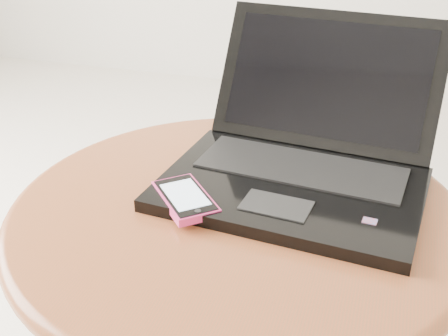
% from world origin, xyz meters
% --- Properties ---
extents(table, '(0.69, 0.69, 0.55)m').
position_xyz_m(table, '(0.04, -0.03, 0.43)').
color(table, '#57230F').
rests_on(table, ground).
extents(laptop, '(0.42, 0.43, 0.23)m').
position_xyz_m(laptop, '(0.12, 0.08, 0.59)').
color(laptop, black).
rests_on(laptop, table).
extents(phone_black, '(0.11, 0.11, 0.01)m').
position_xyz_m(phone_black, '(-0.03, -0.03, 0.55)').
color(phone_black, black).
rests_on(phone_black, table).
extents(phone_pink, '(0.13, 0.13, 0.01)m').
position_xyz_m(phone_pink, '(-0.03, -0.06, 0.56)').
color(phone_pink, '#D92E71').
rests_on(phone_pink, phone_black).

